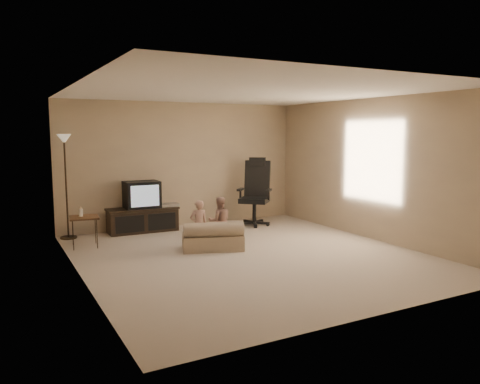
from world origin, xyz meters
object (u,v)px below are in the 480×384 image
object	(u,v)px
tv_stand	(143,211)
office_chair	(255,201)
side_table	(84,218)
floor_lamp	(65,163)
toddler_left	(199,225)
child_sofa	(213,238)
toddler_right	(220,221)

from	to	relation	value
tv_stand	office_chair	world-z (taller)	office_chair
tv_stand	side_table	size ratio (longest dim) A/B	1.98
floor_lamp	toddler_left	size ratio (longest dim) A/B	2.30
side_table	floor_lamp	size ratio (longest dim) A/B	0.37
tv_stand	office_chair	bearing A→B (deg)	-9.87
tv_stand	floor_lamp	xyz separation A→B (m)	(-1.36, 0.06, 0.96)
child_sofa	toddler_right	xyz separation A→B (m)	(0.25, 0.27, 0.22)
floor_lamp	toddler_left	distance (m)	2.72
child_sofa	toddler_right	world-z (taller)	toddler_right
floor_lamp	toddler_right	xyz separation A→B (m)	(2.20, -1.72, -0.95)
side_table	toddler_left	world-z (taller)	toddler_left
office_chair	child_sofa	world-z (taller)	office_chair
child_sofa	toddler_left	world-z (taller)	toddler_left
office_chair	child_sofa	bearing A→B (deg)	-94.89
toddler_left	tv_stand	bearing A→B (deg)	-74.28
tv_stand	floor_lamp	size ratio (longest dim) A/B	0.73
child_sofa	office_chair	bearing A→B (deg)	61.14
office_chair	floor_lamp	xyz separation A→B (m)	(-3.61, 0.49, 0.87)
floor_lamp	toddler_left	bearing A→B (deg)	-46.38
toddler_right	toddler_left	bearing A→B (deg)	31.06
toddler_right	child_sofa	bearing A→B (deg)	62.43
toddler_right	side_table	bearing A→B (deg)	-9.33
office_chair	side_table	distance (m)	3.47
tv_stand	side_table	world-z (taller)	tv_stand
child_sofa	toddler_right	distance (m)	0.43
floor_lamp	office_chair	bearing A→B (deg)	-7.80
office_chair	side_table	bearing A→B (deg)	-132.12
side_table	tv_stand	bearing A→B (deg)	30.97
side_table	child_sofa	bearing A→B (deg)	-33.83
floor_lamp	tv_stand	bearing A→B (deg)	-2.47
office_chair	child_sofa	size ratio (longest dim) A/B	1.27
office_chair	toddler_left	bearing A→B (deg)	-100.74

